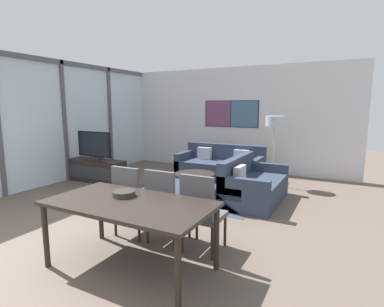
% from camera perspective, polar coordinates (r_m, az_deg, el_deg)
% --- Properties ---
extents(ground_plane, '(24.00, 24.00, 0.00)m').
position_cam_1_polar(ground_plane, '(3.95, -29.48, -18.68)').
color(ground_plane, brown).
extents(wall_back, '(6.83, 0.09, 2.80)m').
position_cam_1_polar(wall_back, '(8.43, 6.67, 6.53)').
color(wall_back, silver).
rests_on(wall_back, ground_plane).
extents(window_wall_left, '(0.07, 6.04, 2.80)m').
position_cam_1_polar(window_wall_left, '(7.66, -23.28, 6.59)').
color(window_wall_left, silver).
rests_on(window_wall_left, ground_plane).
extents(area_rug, '(2.75, 2.03, 0.01)m').
position_cam_1_polar(area_rug, '(6.24, 0.55, -7.32)').
color(area_rug, '#333D4C').
rests_on(area_rug, ground_plane).
extents(tv_console, '(1.53, 0.47, 0.52)m').
position_cam_1_polar(tv_console, '(7.45, -17.93, -3.06)').
color(tv_console, black).
rests_on(tv_console, ground_plane).
extents(television, '(0.99, 0.20, 0.66)m').
position_cam_1_polar(television, '(7.36, -18.14, 1.38)').
color(television, '#2D2D33').
rests_on(television, tv_console).
extents(sofa_main, '(2.06, 0.89, 0.82)m').
position_cam_1_polar(sofa_main, '(7.41, 5.48, -2.61)').
color(sofa_main, '#2D384C').
rests_on(sofa_main, ground_plane).
extents(sofa_side, '(0.89, 1.64, 0.82)m').
position_cam_1_polar(sofa_side, '(5.74, 11.19, -6.20)').
color(sofa_side, '#2D384C').
rests_on(sofa_side, ground_plane).
extents(coffee_table, '(0.84, 0.84, 0.40)m').
position_cam_1_polar(coffee_table, '(6.17, 0.55, -4.70)').
color(coffee_table, black).
rests_on(coffee_table, ground_plane).
extents(dining_table, '(1.79, 0.94, 0.76)m').
position_cam_1_polar(dining_table, '(3.31, -11.83, -10.12)').
color(dining_table, black).
rests_on(dining_table, ground_plane).
extents(dining_chair_left, '(0.46, 0.46, 0.98)m').
position_cam_1_polar(dining_chair_left, '(4.16, -11.44, -8.28)').
color(dining_chair_left, '#4C4C51').
rests_on(dining_chair_left, ground_plane).
extents(dining_chair_centre, '(0.46, 0.46, 0.98)m').
position_cam_1_polar(dining_chair_centre, '(3.89, -5.18, -9.38)').
color(dining_chair_centre, '#4C4C51').
rests_on(dining_chair_centre, ground_plane).
extents(dining_chair_right, '(0.46, 0.46, 0.98)m').
position_cam_1_polar(dining_chair_right, '(3.63, 1.73, -10.66)').
color(dining_chair_right, '#4C4C51').
rests_on(dining_chair_right, ground_plane).
extents(fruit_bowl, '(0.26, 0.26, 0.06)m').
position_cam_1_polar(fruit_bowl, '(3.48, -12.87, -7.37)').
color(fruit_bowl, '#332D28').
rests_on(fruit_bowl, dining_table).
extents(floor_lamp, '(0.40, 0.40, 1.55)m').
position_cam_1_polar(floor_lamp, '(6.78, 15.51, 5.16)').
color(floor_lamp, '#2D2D33').
rests_on(floor_lamp, ground_plane).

